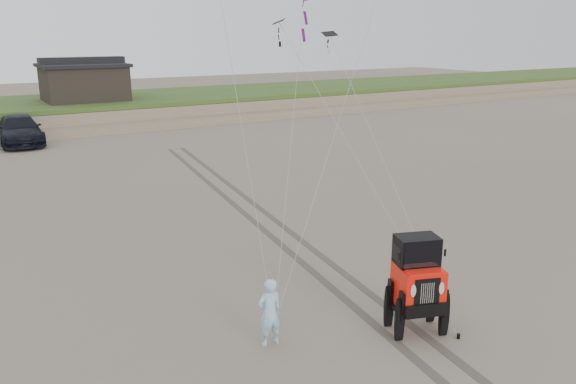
% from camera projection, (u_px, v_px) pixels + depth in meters
% --- Properties ---
extents(ground, '(160.00, 160.00, 0.00)m').
position_uv_depth(ground, '(351.00, 323.00, 13.71)').
color(ground, '#6B6054').
rests_on(ground, ground).
extents(dune_ridge, '(160.00, 14.25, 1.73)m').
position_uv_depth(dune_ridge, '(59.00, 113.00, 44.25)').
color(dune_ridge, '#7A6B54').
rests_on(dune_ridge, ground).
extents(cabin, '(6.40, 5.40, 3.35)m').
position_uv_depth(cabin, '(84.00, 81.00, 44.19)').
color(cabin, black).
rests_on(cabin, dune_ridge).
extents(truck_c, '(2.66, 6.22, 1.79)m').
position_uv_depth(truck_c, '(20.00, 130.00, 35.84)').
color(truck_c, black).
rests_on(truck_c, ground).
extents(jeep, '(3.72, 5.44, 1.86)m').
position_uv_depth(jeep, '(417.00, 295.00, 13.08)').
color(jeep, '#FF170B').
rests_on(jeep, ground).
extents(man, '(0.61, 0.42, 1.61)m').
position_uv_depth(man, '(270.00, 312.00, 12.54)').
color(man, '#94B9E5').
rests_on(man, ground).
extents(stake_main, '(0.08, 0.08, 0.12)m').
position_uv_depth(stake_main, '(274.00, 324.00, 13.55)').
color(stake_main, black).
rests_on(stake_main, ground).
extents(stake_aux, '(0.08, 0.08, 0.12)m').
position_uv_depth(stake_aux, '(458.00, 336.00, 12.98)').
color(stake_aux, black).
rests_on(stake_aux, ground).
extents(tire_tracks, '(5.22, 29.74, 0.01)m').
position_uv_depth(tire_tracks, '(264.00, 220.00, 21.28)').
color(tire_tracks, '#4C443D').
rests_on(tire_tracks, ground).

